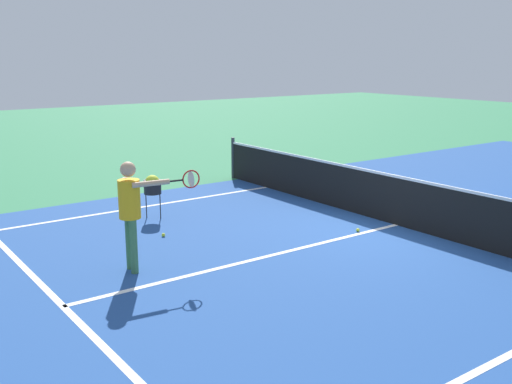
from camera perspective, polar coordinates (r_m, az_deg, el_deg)
name	(u,v)px	position (r m, az deg, el deg)	size (l,w,h in m)	color
ground_plane	(396,225)	(11.64, 13.32, -3.10)	(60.00, 60.00, 0.00)	#337F51
court_surface_inbounds	(396,225)	(11.64, 13.32, -3.09)	(10.62, 24.40, 0.00)	#234C93
line_sideline_left	(14,228)	(12.04, -22.22, -3.18)	(0.10, 11.89, 0.01)	white
line_service_near	(63,306)	(8.16, -18.05, -10.40)	(8.22, 0.10, 0.01)	white
line_center_service	(262,258)	(9.53, 0.58, -6.32)	(0.10, 6.40, 0.01)	white
net	(398,200)	(11.52, 13.45, -0.74)	(11.21, 0.09, 1.07)	#33383D
player_near	(132,204)	(8.87, -11.87, -1.11)	(0.62, 1.18, 1.66)	#3F7247
ball_hopper	(152,185)	(11.81, -9.93, 0.66)	(0.34, 0.34, 0.87)	black
tennis_ball_near_net	(358,230)	(11.05, 9.77, -3.62)	(0.07, 0.07, 0.07)	#CCE033
tennis_ball_mid_court	(163,235)	(10.73, -8.89, -4.10)	(0.07, 0.07, 0.07)	#CCE033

